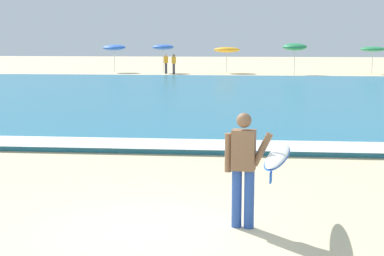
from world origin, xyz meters
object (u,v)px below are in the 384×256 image
Objects in this scene: beachgoer_near_row_left at (174,64)px; beachgoer_near_row_mid at (166,63)px; beach_umbrella_0 at (114,48)px; surfer_with_board at (259,161)px; beach_umbrella_3 at (295,47)px; beach_umbrella_4 at (373,49)px; beach_umbrella_2 at (227,50)px; beach_umbrella_1 at (163,47)px.

beachgoer_near_row_mid is at bearing 132.09° from beachgoer_near_row_left.
beach_umbrella_0 reaches higher than beachgoer_near_row_mid.
surfer_with_board is 1.02× the size of beach_umbrella_0.
beach_umbrella_0 is 0.94× the size of beach_umbrella_3.
beachgoer_near_row_mid is (-6.63, 37.15, -0.18)m from surfer_with_board.
beach_umbrella_2 is at bearing 179.85° from beach_umbrella_4.
beach_umbrella_3 is 1.57× the size of beachgoer_near_row_left.
beach_umbrella_4 is 16.46m from beachgoer_near_row_mid.
beach_umbrella_4 is at bearing 5.00° from beachgoer_near_row_mid.
beach_umbrella_1 is 10.61m from beach_umbrella_3.
beach_umbrella_2 is at bearing -0.42° from beach_umbrella_0.
beach_umbrella_4 is 1.38× the size of beachgoer_near_row_left.
beachgoer_near_row_left and beachgoer_near_row_mid have the same top height.
beachgoer_near_row_left is (-5.89, 36.34, -0.18)m from surfer_with_board.
beach_umbrella_2 is 1.36× the size of beachgoer_near_row_left.
beachgoer_near_row_mid is (-10.11, 0.25, -1.30)m from beach_umbrella_3.
beach_umbrella_4 is (16.77, 0.24, -0.13)m from beach_umbrella_1.
surfer_with_board reaches higher than beachgoer_near_row_left.
beach_umbrella_0 is 14.75m from beach_umbrella_3.
beachgoer_near_row_left is at bearing -176.56° from beach_umbrella_3.
beach_umbrella_0 reaches higher than beachgoer_near_row_left.
beach_umbrella_2 is (-1.83, 38.61, 0.85)m from surfer_with_board.
beach_umbrella_1 is at bearing 172.20° from beach_umbrella_3.
beachgoer_near_row_left is (-15.63, -2.24, -1.11)m from beach_umbrella_4.
surfer_with_board is 1.11× the size of beach_umbrella_2.
beach_umbrella_1 reaches higher than beachgoer_near_row_mid.
surfer_with_board is at bearing -80.79° from beachgoer_near_row_left.
beach_umbrella_1 is (4.13, -0.34, 0.04)m from beach_umbrella_0.
beach_umbrella_0 is 20.90m from beach_umbrella_4.
surfer_with_board is 39.80m from beach_umbrella_4.
beach_umbrella_2 is at bearing 2.96° from beach_umbrella_1.
surfer_with_board is 37.08m from beach_umbrella_3.
beach_umbrella_4 reaches higher than beach_umbrella_2.
beach_umbrella_2 is at bearing 92.72° from surfer_with_board.
beach_umbrella_2 is at bearing 16.96° from beachgoer_near_row_mid.
beach_umbrella_3 is (3.48, 36.90, 1.12)m from surfer_with_board.
beachgoer_near_row_mid is at bearing -71.15° from beach_umbrella_1.
beach_umbrella_4 reaches higher than beachgoer_near_row_mid.
beach_umbrella_1 is 2.62m from beachgoer_near_row_left.
beach_umbrella_2 is 5.11m from beachgoer_near_row_mid.
beach_umbrella_4 is (11.57, -0.03, 0.08)m from beach_umbrella_2.
beachgoer_near_row_left is at bearing -23.95° from beach_umbrella_0.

